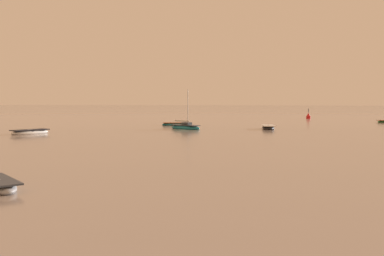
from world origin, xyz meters
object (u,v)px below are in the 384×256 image
at_px(sailboat_moored_0, 185,127).
at_px(rowboat_moored_4, 30,132).
at_px(rowboat_moored_2, 174,124).
at_px(channel_buoy, 308,116).
at_px(rowboat_moored_1, 268,127).

bearing_deg(sailboat_moored_0, rowboat_moored_4, -110.29).
bearing_deg(rowboat_moored_2, channel_buoy, -140.21).
xyz_separation_m(rowboat_moored_4, channel_buoy, (34.28, 49.87, 0.27)).
height_order(rowboat_moored_1, channel_buoy, channel_buoy).
bearing_deg(channel_buoy, rowboat_moored_1, -102.70).
bearing_deg(rowboat_moored_4, rowboat_moored_1, 147.21).
bearing_deg(rowboat_moored_2, rowboat_moored_1, 142.58).
distance_m(rowboat_moored_1, sailboat_moored_0, 10.89).
relative_size(rowboat_moored_2, channel_buoy, 1.71).
bearing_deg(sailboat_moored_0, rowboat_moored_1, 45.10).
distance_m(rowboat_moored_1, channel_buoy, 37.25).
xyz_separation_m(rowboat_moored_4, sailboat_moored_0, (15.42, 11.32, 0.05)).
relative_size(rowboat_moored_1, channel_buoy, 2.00).
relative_size(rowboat_moored_4, channel_buoy, 1.99).
height_order(sailboat_moored_0, channel_buoy, sailboat_moored_0).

